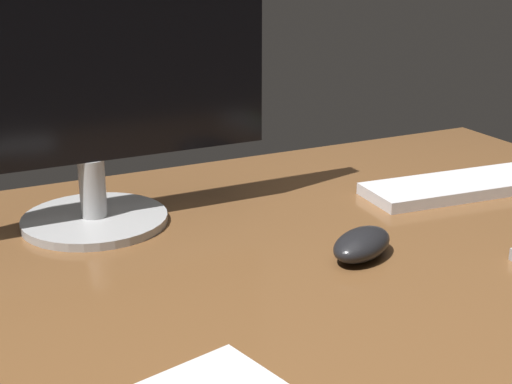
{
  "coord_description": "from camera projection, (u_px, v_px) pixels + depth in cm",
  "views": [
    {
      "loc": [
        -44.56,
        -84.69,
        43.07
      ],
      "look_at": [
        0.39,
        6.64,
        8.0
      ],
      "focal_mm": 52.33,
      "sensor_mm": 36.0,
      "label": 1
    }
  ],
  "objects": [
    {
      "name": "keyboard",
      "position": [
        469.0,
        185.0,
        1.27
      ],
      "size": [
        38.04,
        13.87,
        1.91
      ],
      "primitive_type": "cube",
      "rotation": [
        0.0,
        0.0,
        -0.08
      ],
      "color": "white",
      "rests_on": "desk"
    },
    {
      "name": "desk",
      "position": [
        274.0,
        254.0,
        1.04
      ],
      "size": [
        140.0,
        84.0,
        2.0
      ],
      "primitive_type": "cube",
      "color": "brown",
      "rests_on": "ground"
    },
    {
      "name": "monitor",
      "position": [
        82.0,
        48.0,
        1.04
      ],
      "size": [
        54.79,
        21.76,
        48.1
      ],
      "rotation": [
        0.0,
        0.0,
        0.01
      ],
      "color": "#B9B9B9",
      "rests_on": "desk"
    },
    {
      "name": "computer_mouse",
      "position": [
        362.0,
        244.0,
        1.0
      ],
      "size": [
        12.56,
        10.49,
        3.85
      ],
      "primitive_type": "ellipsoid",
      "rotation": [
        0.0,
        0.0,
        0.48
      ],
      "color": "black",
      "rests_on": "desk"
    }
  ]
}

